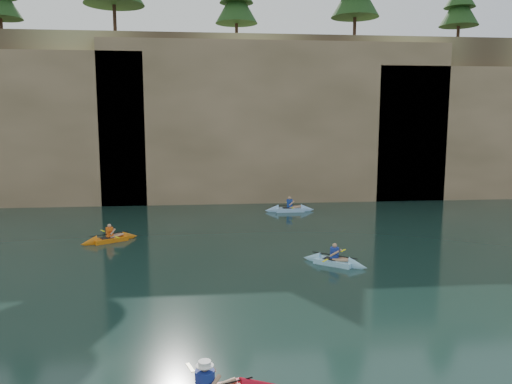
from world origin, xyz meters
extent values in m
plane|color=black|center=(0.00, 0.00, 0.00)|extent=(160.00, 160.00, 0.00)
cube|color=tan|center=(0.00, 30.00, 6.00)|extent=(70.00, 16.00, 12.00)
cube|color=tan|center=(2.00, 22.60, 5.70)|extent=(24.00, 2.40, 11.40)
cube|color=black|center=(-4.00, 21.95, 1.60)|extent=(3.50, 1.00, 3.20)
cube|color=black|center=(10.00, 21.95, 2.25)|extent=(5.00, 1.00, 4.50)
cube|color=navy|center=(-3.18, -3.00, 0.56)|extent=(0.40, 0.32, 0.50)
sphere|color=tan|center=(-3.18, -3.00, 0.92)|extent=(0.21, 0.21, 0.21)
cube|color=#FDFF15|center=(-3.50, -2.10, 0.44)|extent=(0.22, 0.42, 0.02)
cylinder|color=white|center=(-3.18, -3.00, 0.96)|extent=(0.36, 0.36, 0.10)
cube|color=orange|center=(-7.66, 11.43, 0.12)|extent=(2.20, 1.75, 0.24)
cone|color=orange|center=(-6.80, 11.99, 0.12)|extent=(1.00, 0.96, 0.65)
cone|color=orange|center=(-8.53, 10.88, 0.12)|extent=(1.00, 0.96, 0.65)
cube|color=black|center=(-7.79, 11.35, 0.21)|extent=(0.68, 0.64, 0.04)
cube|color=orange|center=(-7.66, 11.43, 0.46)|extent=(0.35, 0.32, 0.44)
sphere|color=tan|center=(-7.66, 11.43, 0.77)|extent=(0.18, 0.18, 0.18)
cylinder|color=black|center=(-7.66, 11.43, 0.38)|extent=(1.64, 1.07, 0.04)
cube|color=#FDFF15|center=(-8.13, 12.16, 0.38)|extent=(0.29, 0.40, 0.02)
cube|color=#FDFF15|center=(-7.20, 10.71, 0.38)|extent=(0.29, 0.40, 0.02)
cube|color=#95D6FA|center=(2.03, 6.62, 0.12)|extent=(2.10, 1.88, 0.24)
cone|color=#95D6FA|center=(2.81, 5.98, 0.12)|extent=(1.00, 0.99, 0.66)
cone|color=#95D6FA|center=(1.25, 7.25, 0.12)|extent=(1.00, 0.99, 0.66)
cube|color=black|center=(1.91, 6.71, 0.21)|extent=(0.69, 0.67, 0.04)
cube|color=#1B3296|center=(2.03, 6.62, 0.47)|extent=(0.36, 0.34, 0.44)
sphere|color=tan|center=(2.03, 6.62, 0.79)|extent=(0.19, 0.19, 0.19)
cylinder|color=black|center=(2.03, 6.62, 0.38)|extent=(1.55, 1.26, 0.04)
cube|color=#FDFF15|center=(2.58, 7.30, 0.38)|extent=(0.33, 0.38, 0.02)
cube|color=#FDFF15|center=(1.48, 5.93, 0.38)|extent=(0.33, 0.38, 0.02)
cube|color=#96C7FC|center=(2.22, 18.25, 0.13)|extent=(2.45, 0.77, 0.27)
cone|color=#96C7FC|center=(3.36, 18.26, 0.13)|extent=(0.87, 0.73, 0.73)
cone|color=#96C7FC|center=(1.07, 18.25, 0.13)|extent=(0.87, 0.73, 0.73)
cube|color=black|center=(2.07, 18.25, 0.24)|extent=(0.55, 0.46, 0.04)
cube|color=#1B3A98|center=(2.22, 18.25, 0.52)|extent=(0.33, 0.22, 0.49)
sphere|color=tan|center=(2.22, 18.25, 0.87)|extent=(0.20, 0.20, 0.20)
cylinder|color=black|center=(2.22, 18.25, 0.41)|extent=(2.15, 0.05, 0.04)
cube|color=#FDFF15|center=(2.21, 19.23, 0.41)|extent=(0.08, 0.42, 0.02)
cube|color=#FDFF15|center=(2.22, 17.28, 0.41)|extent=(0.08, 0.42, 0.02)
camera|label=1|loc=(-3.14, -12.40, 5.82)|focal=35.00mm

